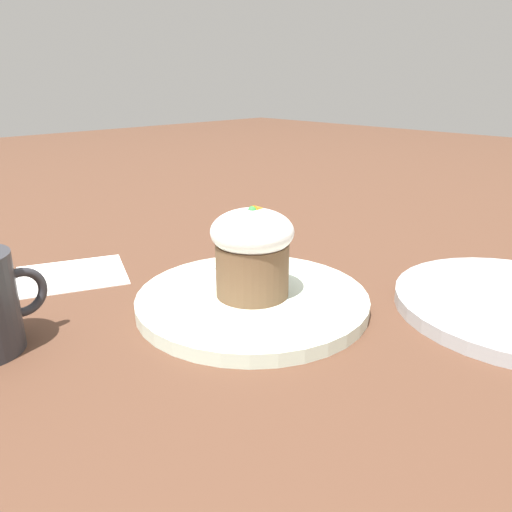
# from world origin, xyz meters

# --- Properties ---
(ground_plane) EXTENTS (4.00, 4.00, 0.00)m
(ground_plane) POSITION_xyz_m (0.00, 0.00, 0.00)
(ground_plane) COLOR #513323
(dessert_plate) EXTENTS (0.27, 0.27, 0.02)m
(dessert_plate) POSITION_xyz_m (0.00, 0.00, 0.01)
(dessert_plate) COLOR silver
(dessert_plate) RESTS_ON ground_plane
(carrot_cake) EXTENTS (0.09, 0.09, 0.10)m
(carrot_cake) POSITION_xyz_m (0.00, -0.00, 0.07)
(carrot_cake) COLOR brown
(carrot_cake) RESTS_ON dessert_plate
(spoon) EXTENTS (0.03, 0.11, 0.01)m
(spoon) POSITION_xyz_m (0.02, 0.02, 0.02)
(spoon) COLOR #B7B7BC
(spoon) RESTS_ON dessert_plate
(paper_napkin) EXTENTS (0.17, 0.16, 0.00)m
(paper_napkin) POSITION_xyz_m (-0.11, 0.24, 0.00)
(paper_napkin) COLOR white
(paper_napkin) RESTS_ON ground_plane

